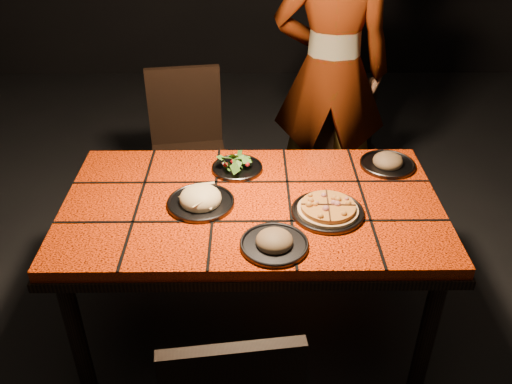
{
  "coord_description": "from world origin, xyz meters",
  "views": [
    {
      "loc": [
        -0.0,
        -1.91,
        2.04
      ],
      "look_at": [
        0.02,
        -0.04,
        0.82
      ],
      "focal_mm": 38.0,
      "sensor_mm": 36.0,
      "label": 1
    }
  ],
  "objects_px": {
    "chair_far_left": "(188,139)",
    "chair_far_right": "(349,145)",
    "diner": "(331,72)",
    "plate_pizza": "(328,210)",
    "plate_pasta": "(201,200)",
    "dining_table": "(252,216)"
  },
  "relations": [
    {
      "from": "chair_far_left",
      "to": "chair_far_right",
      "type": "bearing_deg",
      "value": -7.1
    },
    {
      "from": "chair_far_right",
      "to": "diner",
      "type": "distance_m",
      "value": 0.46
    },
    {
      "from": "diner",
      "to": "plate_pizza",
      "type": "height_order",
      "value": "diner"
    },
    {
      "from": "chair_far_right",
      "to": "diner",
      "type": "bearing_deg",
      "value": 133.05
    },
    {
      "from": "diner",
      "to": "plate_pasta",
      "type": "bearing_deg",
      "value": 64.87
    },
    {
      "from": "diner",
      "to": "plate_pizza",
      "type": "distance_m",
      "value": 1.18
    },
    {
      "from": "plate_pizza",
      "to": "plate_pasta",
      "type": "xyz_separation_m",
      "value": [
        -0.53,
        0.07,
        0.01
      ]
    },
    {
      "from": "chair_far_right",
      "to": "plate_pasta",
      "type": "distance_m",
      "value": 1.33
    },
    {
      "from": "dining_table",
      "to": "plate_pizza",
      "type": "bearing_deg",
      "value": -17.6
    },
    {
      "from": "plate_pasta",
      "to": "diner",
      "type": "bearing_deg",
      "value": 58.22
    },
    {
      "from": "dining_table",
      "to": "chair_far_left",
      "type": "xyz_separation_m",
      "value": [
        -0.38,
        0.96,
        -0.12
      ]
    },
    {
      "from": "plate_pizza",
      "to": "plate_pasta",
      "type": "relative_size",
      "value": 1.05
    },
    {
      "from": "dining_table",
      "to": "chair_far_left",
      "type": "distance_m",
      "value": 1.04
    },
    {
      "from": "diner",
      "to": "dining_table",
      "type": "bearing_deg",
      "value": 73.28
    },
    {
      "from": "diner",
      "to": "chair_far_right",
      "type": "bearing_deg",
      "value": 156.87
    },
    {
      "from": "dining_table",
      "to": "diner",
      "type": "xyz_separation_m",
      "value": [
        0.46,
        1.06,
        0.25
      ]
    },
    {
      "from": "dining_table",
      "to": "diner",
      "type": "bearing_deg",
      "value": 66.63
    },
    {
      "from": "diner",
      "to": "plate_pasta",
      "type": "xyz_separation_m",
      "value": [
        -0.67,
        -1.09,
        -0.15
      ]
    },
    {
      "from": "dining_table",
      "to": "plate_pasta",
      "type": "xyz_separation_m",
      "value": [
        -0.21,
        -0.03,
        0.1
      ]
    },
    {
      "from": "chair_far_left",
      "to": "plate_pizza",
      "type": "height_order",
      "value": "chair_far_left"
    },
    {
      "from": "chair_far_left",
      "to": "plate_pasta",
      "type": "xyz_separation_m",
      "value": [
        0.16,
        -0.98,
        0.23
      ]
    },
    {
      "from": "dining_table",
      "to": "chair_far_right",
      "type": "relative_size",
      "value": 1.89
    }
  ]
}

